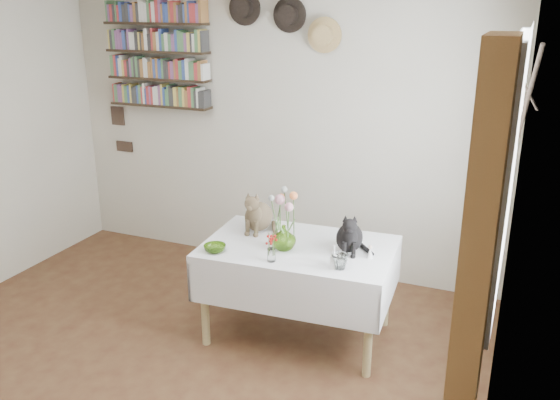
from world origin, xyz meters
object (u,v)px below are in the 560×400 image
at_px(flower_vase, 284,237).
at_px(bookshelf_unit, 158,56).
at_px(tabby_cat, 259,209).
at_px(black_cat, 350,230).
at_px(dining_table, 299,268).

relative_size(flower_vase, bookshelf_unit, 0.17).
distance_m(tabby_cat, bookshelf_unit, 1.90).
bearing_deg(black_cat, dining_table, 173.71).
bearing_deg(tabby_cat, flower_vase, -42.45).
distance_m(tabby_cat, black_cat, 0.73).
distance_m(dining_table, tabby_cat, 0.53).
xyz_separation_m(dining_table, black_cat, (0.34, 0.05, 0.32)).
distance_m(tabby_cat, flower_vase, 0.42).
bearing_deg(bookshelf_unit, dining_table, -30.31).
relative_size(tabby_cat, bookshelf_unit, 0.32).
bearing_deg(dining_table, flower_vase, -124.97).
xyz_separation_m(dining_table, flower_vase, (-0.07, -0.10, 0.26)).
bearing_deg(black_cat, tabby_cat, 155.94).
bearing_deg(dining_table, black_cat, 9.00).
relative_size(tabby_cat, flower_vase, 1.85).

